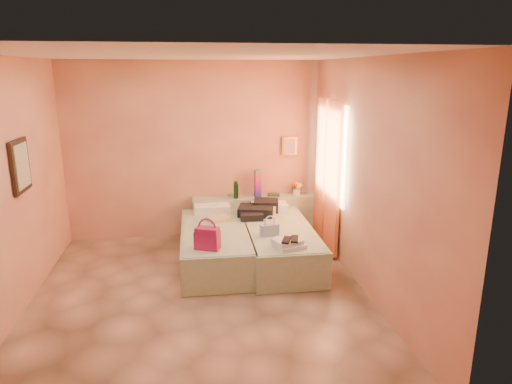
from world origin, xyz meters
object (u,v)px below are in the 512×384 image
towel_stack (289,244)px  headboard_ledge (256,215)px  bed_right (279,244)px  green_book (274,195)px  water_bottle (236,190)px  magenta_handbag (207,238)px  flower_vase (297,187)px  blue_handbag (269,230)px  bed_left (215,245)px

towel_stack → headboard_ledge: bearing=94.4°
bed_right → green_book: (0.13, 1.13, 0.42)m
headboard_ledge → water_bottle: bearing=-169.0°
towel_stack → magenta_handbag: bearing=173.9°
green_book → flower_vase: bearing=12.4°
towel_stack → green_book: bearing=85.2°
green_book → blue_handbag: size_ratio=0.81×
headboard_ledge → bed_left: 1.28m
bed_right → flower_vase: 1.35m
flower_vase → green_book: bearing=179.9°
bed_left → bed_right: 0.90m
bed_right → blue_handbag: size_ratio=8.20×
bed_left → water_bottle: bearing=68.3°
headboard_ledge → flower_vase: size_ratio=7.83×
bed_left → flower_vase: 1.85m
blue_handbag → bed_right: bearing=45.3°
water_bottle → flower_vase: bearing=4.0°
headboard_ledge → green_book: (0.30, 0.01, 0.34)m
headboard_ledge → bed_left: headboard_ledge is taller
magenta_handbag → bed_left: bearing=102.0°
flower_vase → magenta_handbag: flower_vase is taller
bed_right → bed_left: bearing=175.7°
bed_left → green_book: (1.03, 1.06, 0.42)m
bed_left → bed_right: bearing=-4.3°
flower_vase → magenta_handbag: bearing=-131.2°
bed_right → magenta_handbag: (-1.04, -0.64, 0.39)m
headboard_ledge → magenta_handbag: 1.99m
bed_left → magenta_handbag: magenta_handbag is taller
bed_right → blue_handbag: (-0.19, -0.29, 0.33)m
green_book → magenta_handbag: 2.13m
blue_handbag → towel_stack: (0.17, -0.46, -0.03)m
bed_right → water_bottle: bearing=115.6°
headboard_ledge → magenta_handbag: magenta_handbag is taller
magenta_handbag → towel_stack: bearing=16.7°
flower_vase → towel_stack: (-0.54, -1.88, -0.23)m
bed_right → flower_vase: bearing=66.0°
headboard_ledge → green_book: 0.46m
green_book → blue_handbag: (-0.33, -1.43, -0.09)m
magenta_handbag → blue_handbag: magenta_handbag is taller
flower_vase → blue_handbag: bearing=-116.5°
bed_left → headboard_ledge: bearing=55.7°
green_book → flower_vase: size_ratio=0.75×
green_book → blue_handbag: green_book is taller
flower_vase → headboard_ledge: bearing=-179.3°
green_book → flower_vase: 0.40m
headboard_ledge → towel_stack: 1.89m
headboard_ledge → water_bottle: 0.57m
water_bottle → flower_vase: 1.02m
blue_handbag → flower_vase: bearing=52.2°
headboard_ledge → flower_vase: 0.83m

